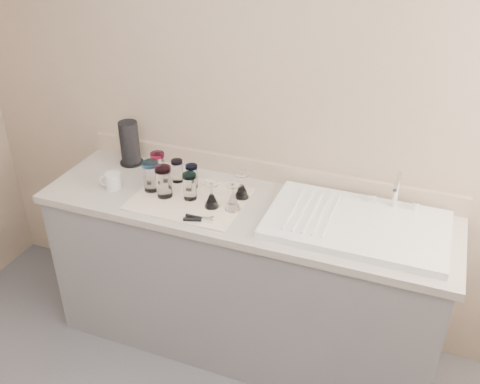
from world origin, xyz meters
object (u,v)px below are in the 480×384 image
at_px(sink_unit, 357,224).
at_px(goblet_back_right, 242,189).
at_px(tumbler_purple, 192,176).
at_px(tumbler_extra, 152,175).
at_px(white_mug, 113,181).
at_px(tumbler_lavender, 190,186).
at_px(tumbler_blue, 164,182).
at_px(tumbler_cyan, 177,171).
at_px(paper_towel_roll, 130,144).
at_px(can_opener, 199,219).
at_px(goblet_front_left, 212,199).
at_px(goblet_front_right, 233,201).
at_px(tumbler_teal, 158,166).
at_px(tumbler_magenta, 151,176).

xyz_separation_m(sink_unit, goblet_back_right, (-0.59, 0.05, 0.03)).
bearing_deg(tumbler_purple, sink_unit, -3.65).
height_order(tumbler_extra, white_mug, tumbler_extra).
bearing_deg(tumbler_lavender, tumbler_blue, -169.47).
bearing_deg(tumbler_cyan, paper_towel_roll, 162.95).
bearing_deg(tumbler_extra, tumbler_cyan, 52.68).
bearing_deg(tumbler_blue, sink_unit, 4.67).
distance_m(sink_unit, can_opener, 0.73).
relative_size(goblet_back_right, goblet_front_left, 1.02).
distance_m(tumbler_cyan, can_opener, 0.41).
bearing_deg(tumbler_lavender, white_mug, -174.89).
xyz_separation_m(tumbler_cyan, goblet_back_right, (0.37, -0.03, -0.02)).
height_order(sink_unit, white_mug, sink_unit).
relative_size(tumbler_extra, can_opener, 1.08).
relative_size(tumbler_cyan, goblet_front_right, 0.87).
bearing_deg(white_mug, goblet_front_left, 0.65).
distance_m(sink_unit, tumbler_lavender, 0.83).
height_order(tumbler_cyan, white_mug, tumbler_cyan).
bearing_deg(tumbler_cyan, tumbler_lavender, -44.37).
height_order(tumbler_teal, tumbler_blue, tumbler_blue).
relative_size(tumbler_teal, tumbler_blue, 0.92).
distance_m(tumbler_cyan, white_mug, 0.33).
relative_size(goblet_front_right, white_mug, 1.14).
xyz_separation_m(sink_unit, tumbler_magenta, (-1.04, -0.05, 0.07)).
relative_size(tumbler_purple, can_opener, 0.88).
xyz_separation_m(tumbler_lavender, tumbler_extra, (-0.22, 0.02, 0.01)).
bearing_deg(tumbler_blue, tumbler_magenta, 162.38).
bearing_deg(tumbler_purple, tumbler_magenta, -149.97).
xyz_separation_m(tumbler_magenta, white_mug, (-0.20, -0.04, -0.05)).
bearing_deg(sink_unit, paper_towel_roll, 171.82).
relative_size(goblet_front_left, white_mug, 1.07).
xyz_separation_m(goblet_front_right, white_mug, (-0.66, -0.02, -0.01)).
distance_m(tumbler_lavender, white_mug, 0.43).
bearing_deg(goblet_front_right, tumbler_blue, -178.78).
height_order(tumbler_magenta, can_opener, tumbler_magenta).
xyz_separation_m(tumbler_cyan, tumbler_extra, (-0.09, -0.11, 0.02)).
bearing_deg(sink_unit, tumbler_blue, -175.33).
relative_size(tumbler_cyan, tumbler_extra, 0.80).
bearing_deg(tumbler_blue, tumbler_lavender, 10.53).
relative_size(sink_unit, tumbler_magenta, 5.20).
distance_m(sink_unit, tumbler_blue, 0.96).
height_order(tumbler_teal, tumbler_lavender, tumbler_teal).
height_order(tumbler_cyan, goblet_back_right, goblet_back_right).
bearing_deg(tumbler_extra, goblet_back_right, 10.12).
xyz_separation_m(tumbler_purple, tumbler_lavender, (0.04, -0.11, 0.01)).
bearing_deg(tumbler_lavender, goblet_back_right, 24.15).
distance_m(sink_unit, tumbler_teal, 1.07).
distance_m(tumbler_purple, tumbler_magenta, 0.21).
bearing_deg(can_opener, goblet_front_right, 54.22).
xyz_separation_m(tumbler_teal, can_opener, (0.37, -0.29, -0.07)).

